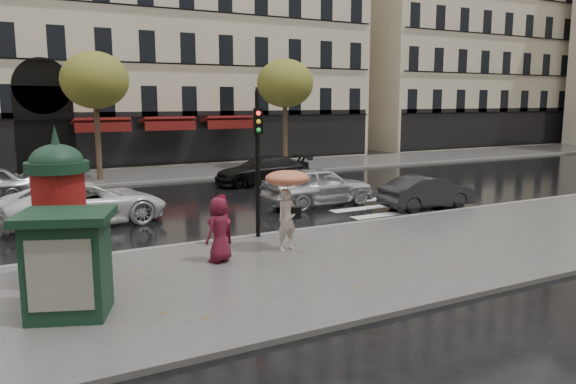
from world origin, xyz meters
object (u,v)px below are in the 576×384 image
newsstand (68,263)px  car_white (86,203)px  car_silver (318,186)px  woman_umbrella (287,196)px  car_darkgrey (427,192)px  man_burgundy (219,230)px  car_black (262,171)px  traffic_light (258,150)px  woman_red (221,220)px  morris_column (60,211)px

newsstand → car_white: (1.71, 8.72, -0.41)m
car_silver → car_white: (-8.80, 0.73, -0.05)m
woman_umbrella → car_darkgrey: 8.65m
man_burgundy → car_black: size_ratio=0.34×
traffic_light → car_black: 11.67m
newsstand → car_darkgrey: (13.89, 5.35, -0.52)m
woman_red → man_burgundy: size_ratio=0.87×
morris_column → woman_umbrella: bearing=2.9°
newsstand → car_darkgrey: size_ratio=0.54×
man_burgundy → car_silver: man_burgundy is taller
car_darkgrey → car_black: size_ratio=0.79×
traffic_light → morris_column: bearing=-160.8°
woman_umbrella → car_white: bearing=122.7°
car_white → car_black: car_white is taller
car_silver → car_white: bearing=83.8°
morris_column → car_black: bearing=48.3°
traffic_light → car_darkgrey: (8.03, 1.48, -2.11)m
man_burgundy → morris_column: 3.84m
man_burgundy → car_white: bearing=-101.3°
man_burgundy → car_white: (-2.15, 6.71, -0.20)m
woman_red → car_darkgrey: woman_red is taller
newsstand → car_darkgrey: bearing=21.1°
woman_umbrella → woman_red: woman_umbrella is taller
morris_column → car_white: 7.10m
car_black → man_burgundy: bearing=-28.1°
traffic_light → car_silver: traffic_light is taller
man_burgundy → car_white: size_ratio=0.31×
man_burgundy → traffic_light: bearing=-166.1°
woman_umbrella → morris_column: bearing=-177.1°
morris_column → newsstand: (-0.13, -1.88, -0.66)m
woman_red → car_darkgrey: size_ratio=0.38×
traffic_light → car_darkgrey: traffic_light is taller
car_silver → traffic_light: bearing=130.1°
traffic_light → car_darkgrey: bearing=10.4°
man_burgundy → morris_column: bearing=-27.0°
woman_umbrella → car_black: bearing=66.8°
woman_red → car_white: bearing=-91.4°
car_silver → newsstand: bearing=125.8°
woman_umbrella → car_darkgrey: (7.98, 3.18, -0.98)m
traffic_light → car_white: bearing=130.6°
woman_red → morris_column: (-4.39, -1.67, 0.97)m
traffic_light → car_silver: bearing=41.5°
car_silver → woman_red: bearing=125.1°
morris_column → car_darkgrey: 14.25m
newsstand → morris_column: bearing=86.2°
morris_column → car_silver: bearing=30.5°
woman_umbrella → car_silver: bearing=51.7°
woman_umbrella → woman_red: (-1.39, 1.38, -0.78)m
woman_red → man_burgundy: bearing=37.0°
woman_red → car_darkgrey: (9.38, 1.80, -0.21)m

